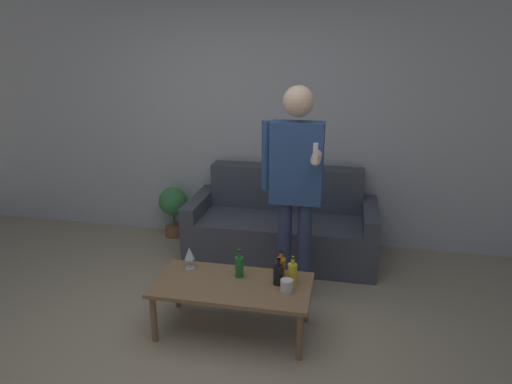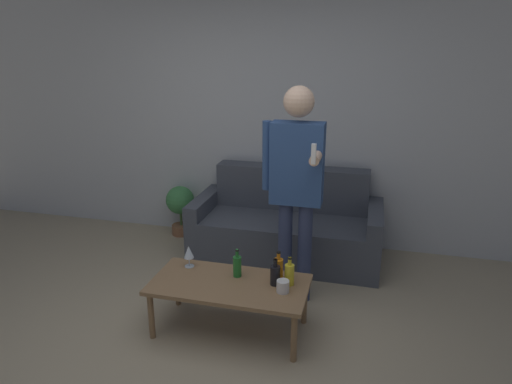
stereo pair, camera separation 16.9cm
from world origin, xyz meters
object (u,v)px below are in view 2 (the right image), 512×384
Objects in this scene: couch at (287,227)px; bottle_orange at (278,268)px; person_standing_front at (296,178)px; coffee_table at (229,288)px.

couch reaches higher than bottle_orange.
person_standing_front reaches higher than bottle_orange.
bottle_orange is 0.71m from person_standing_front.
bottle_orange is (0.16, -1.21, 0.17)m from couch.
bottle_orange is at bearing 23.51° from coffee_table.
coffee_table is 0.38m from bottle_orange.
couch is 1.36m from coffee_table.
coffee_table is at bearing -123.58° from person_standing_front.
coffee_table is 0.97m from person_standing_front.
couch is at bearing 104.60° from person_standing_front.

